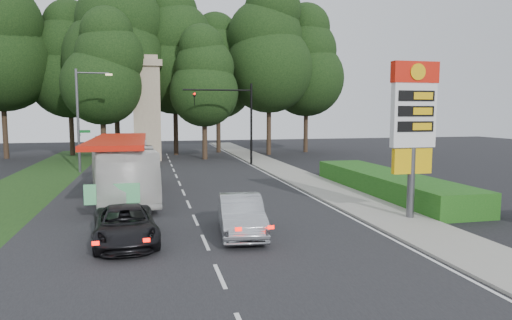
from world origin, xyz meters
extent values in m
plane|color=black|center=(0.00, 0.00, 0.00)|extent=(120.00, 120.00, 0.00)
cube|color=black|center=(0.00, 12.00, 0.01)|extent=(14.00, 80.00, 0.02)
cube|color=gray|center=(8.50, 12.00, 0.06)|extent=(3.00, 80.00, 0.12)
cube|color=#193814|center=(-9.50, 18.00, 0.01)|extent=(5.00, 50.00, 0.02)
cube|color=#184C14|center=(11.50, 8.00, 0.60)|extent=(3.00, 14.00, 1.20)
cylinder|color=#59595E|center=(9.20, 2.00, 1.60)|extent=(0.32, 0.32, 3.20)
cube|color=#DEAB0B|center=(9.20, 2.00, 2.60)|extent=(1.80, 0.25, 1.10)
cube|color=silver|center=(9.20, 2.00, 4.60)|extent=(2.00, 0.35, 2.80)
cube|color=red|center=(9.20, 2.00, 6.40)|extent=(2.10, 0.40, 0.90)
cylinder|color=#DEAB0B|center=(9.20, 1.78, 6.40)|extent=(0.70, 0.05, 0.70)
cube|color=black|center=(9.20, 1.81, 5.40)|extent=(1.70, 0.04, 0.45)
cube|color=black|center=(9.20, 1.81, 4.75)|extent=(1.70, 0.04, 0.45)
cube|color=black|center=(9.20, 1.81, 4.10)|extent=(1.70, 0.04, 0.45)
cylinder|color=black|center=(7.00, 24.00, 3.60)|extent=(0.20, 0.20, 7.20)
cylinder|color=black|center=(4.00, 24.00, 6.60)|extent=(6.00, 0.14, 0.14)
imported|color=black|center=(2.00, 24.00, 6.35)|extent=(0.18, 0.22, 1.10)
sphere|color=#FF0C05|center=(2.00, 23.85, 6.25)|extent=(0.18, 0.18, 0.18)
cylinder|color=#59595E|center=(-7.20, 22.00, 4.00)|extent=(0.20, 0.20, 8.00)
cylinder|color=#59595E|center=(-6.00, 22.00, 7.70)|extent=(2.40, 0.12, 0.12)
cube|color=#FFE599|center=(-4.80, 22.00, 7.60)|extent=(0.50, 0.22, 0.14)
cube|color=#0C591E|center=(-6.75, 22.00, 3.20)|extent=(0.85, 0.04, 0.22)
cube|color=#0C591E|center=(-7.20, 22.45, 2.90)|extent=(0.04, 0.85, 0.22)
cube|color=gray|center=(-2.00, 30.00, 4.50)|extent=(2.50, 2.50, 9.00)
cube|color=gray|center=(-2.00, 30.00, 9.30)|extent=(3.00, 3.00, 0.60)
cube|color=gray|center=(-2.00, 30.00, 9.80)|extent=(2.20, 2.20, 0.50)
cylinder|color=#2D2116|center=(-16.00, 35.00, 3.15)|extent=(0.50, 0.50, 6.30)
sphere|color=black|center=(-16.00, 35.00, 9.62)|extent=(9.80, 9.80, 9.80)
cylinder|color=#2D2116|center=(-10.00, 37.00, 2.70)|extent=(0.50, 0.50, 5.40)
sphere|color=black|center=(-10.00, 37.00, 8.25)|extent=(8.40, 8.40, 8.40)
sphere|color=black|center=(-10.00, 37.00, 11.25)|extent=(7.20, 7.20, 7.20)
sphere|color=black|center=(-10.00, 37.00, 13.80)|extent=(5.40, 5.40, 5.40)
cylinder|color=#2D2116|center=(-5.00, 33.00, 3.24)|extent=(0.50, 0.50, 6.48)
sphere|color=black|center=(-5.00, 33.00, 9.90)|extent=(10.08, 10.08, 10.08)
sphere|color=black|center=(-5.00, 33.00, 13.50)|extent=(8.64, 8.64, 8.64)
cylinder|color=#2D2116|center=(1.00, 35.00, 2.97)|extent=(0.50, 0.50, 5.94)
sphere|color=black|center=(1.00, 35.00, 9.08)|extent=(9.24, 9.24, 9.24)
sphere|color=black|center=(1.00, 35.00, 12.38)|extent=(7.92, 7.92, 7.92)
sphere|color=black|center=(1.00, 35.00, 15.18)|extent=(5.94, 5.94, 5.94)
cylinder|color=#2D2116|center=(6.00, 37.00, 2.61)|extent=(0.50, 0.50, 5.22)
sphere|color=black|center=(6.00, 37.00, 7.97)|extent=(8.12, 8.12, 8.12)
sphere|color=black|center=(6.00, 37.00, 10.88)|extent=(6.96, 6.96, 6.96)
sphere|color=black|center=(6.00, 37.00, 13.34)|extent=(5.22, 5.22, 5.22)
cylinder|color=#2D2116|center=(11.00, 33.00, 3.06)|extent=(0.50, 0.50, 6.12)
sphere|color=black|center=(11.00, 33.00, 9.35)|extent=(9.52, 9.52, 9.52)
sphere|color=black|center=(11.00, 33.00, 12.75)|extent=(8.16, 8.16, 8.16)
sphere|color=black|center=(11.00, 33.00, 15.64)|extent=(6.12, 6.12, 6.12)
cylinder|color=#2D2116|center=(16.00, 35.00, 2.79)|extent=(0.50, 0.50, 5.58)
sphere|color=black|center=(16.00, 35.00, 8.53)|extent=(8.68, 8.68, 8.68)
sphere|color=black|center=(16.00, 35.00, 11.62)|extent=(7.44, 7.44, 7.44)
sphere|color=black|center=(16.00, 35.00, 14.26)|extent=(5.58, 5.58, 5.58)
cylinder|color=#2D2116|center=(-6.00, 29.00, 2.34)|extent=(0.50, 0.50, 4.68)
sphere|color=black|center=(-6.00, 29.00, 7.15)|extent=(7.28, 7.28, 7.28)
sphere|color=black|center=(-6.00, 29.00, 9.75)|extent=(6.24, 6.24, 6.24)
sphere|color=black|center=(-6.00, 29.00, 11.96)|extent=(4.68, 4.68, 4.68)
cylinder|color=#2D2116|center=(3.50, 29.50, 2.16)|extent=(0.50, 0.50, 4.32)
sphere|color=black|center=(3.50, 29.50, 6.60)|extent=(6.72, 6.72, 6.72)
sphere|color=black|center=(3.50, 29.50, 9.00)|extent=(5.76, 5.76, 5.76)
sphere|color=black|center=(3.50, 29.50, 11.04)|extent=(4.32, 4.32, 4.32)
imported|color=white|center=(-3.50, 10.61, 1.64)|extent=(4.23, 12.03, 3.28)
imported|color=#AFB2B7|center=(1.50, 1.35, 0.76)|extent=(2.07, 4.74, 1.51)
imported|color=black|center=(-2.80, 1.18, 0.66)|extent=(2.56, 4.88, 1.31)
camera|label=1|loc=(-1.89, -15.58, 4.73)|focal=32.00mm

